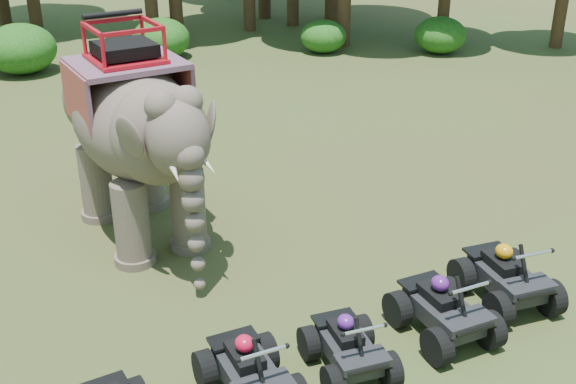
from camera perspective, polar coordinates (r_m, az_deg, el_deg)
name	(u,v)px	position (r m, az deg, el deg)	size (l,w,h in m)	color
ground	(320,312)	(13.19, 2.53, -9.46)	(110.00, 110.00, 0.00)	#47381E
elephant	(134,132)	(15.16, -12.04, 4.64)	(2.42, 5.50, 4.62)	brown
atv_1	(249,364)	(11.00, -3.12, -13.42)	(1.26, 1.73, 1.28)	black
atv_2	(349,340)	(11.56, 4.82, -11.58)	(1.17, 1.60, 1.19)	black
atv_3	(444,302)	(12.53, 12.25, -8.50)	(1.31, 1.79, 1.33)	black
atv_4	(507,269)	(13.69, 16.94, -5.87)	(1.34, 1.84, 1.36)	black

